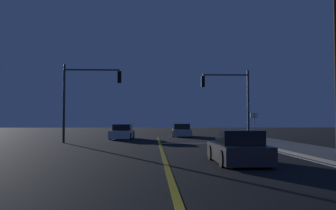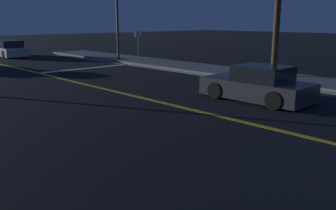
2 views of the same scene
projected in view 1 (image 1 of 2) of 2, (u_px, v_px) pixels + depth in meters
lane_line_center at (164, 159)px, 16.42m from camera, size 0.20×42.29×0.01m
lane_line_edge_right at (302, 158)px, 16.68m from camera, size 0.16×42.29×0.01m
stop_bar at (203, 143)px, 27.48m from camera, size 6.48×0.50×0.01m
car_mid_block_charcoal at (238, 149)px, 14.71m from camera, size 1.94×4.18×1.34m
car_far_approaching_silver at (182, 131)px, 38.66m from camera, size 2.12×4.58×1.34m
car_lead_oncoming_white at (122, 133)px, 33.69m from camera, size 2.11×4.52×1.34m
traffic_signal_near_right at (231, 94)px, 30.04m from camera, size 3.94×0.28×5.82m
traffic_signal_far_left at (85, 90)px, 28.16m from camera, size 4.43×0.28×5.98m
street_sign_corner at (254, 122)px, 27.20m from camera, size 0.56×0.06×2.31m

